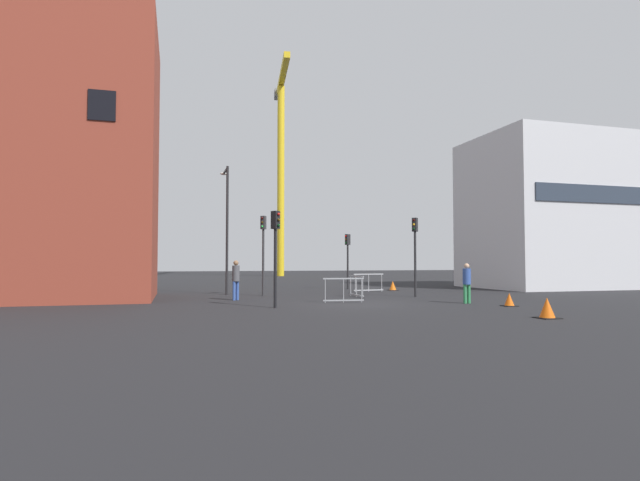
% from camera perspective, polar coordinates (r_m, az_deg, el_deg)
% --- Properties ---
extents(ground, '(160.00, 160.00, 0.00)m').
position_cam_1_polar(ground, '(21.68, 4.09, -7.12)').
color(ground, black).
extents(brick_building, '(10.40, 7.40, 13.26)m').
position_cam_1_polar(brick_building, '(27.66, -28.82, 7.98)').
color(brick_building, brown).
rests_on(brick_building, ground).
extents(office_block, '(9.79, 8.10, 10.33)m').
position_cam_1_polar(office_block, '(38.67, 24.04, 2.81)').
color(office_block, silver).
rests_on(office_block, ground).
extents(construction_crane, '(2.78, 14.39, 25.21)m').
position_cam_1_polar(construction_crane, '(65.68, -4.39, 10.15)').
color(construction_crane, yellow).
rests_on(construction_crane, ground).
extents(streetlamp_tall, '(0.44, 1.97, 7.04)m').
position_cam_1_polar(streetlamp_tall, '(28.51, -10.43, 2.50)').
color(streetlamp_tall, '#232326').
rests_on(streetlamp_tall, ground).
extents(traffic_light_near, '(0.37, 0.37, 4.03)m').
position_cam_1_polar(traffic_light_near, '(26.39, 10.61, -0.36)').
color(traffic_light_near, '#232326').
rests_on(traffic_light_near, ground).
extents(traffic_light_far, '(0.35, 0.39, 4.21)m').
position_cam_1_polar(traffic_light_far, '(26.97, -6.39, -0.21)').
color(traffic_light_far, '#2D2D30').
rests_on(traffic_light_far, ground).
extents(traffic_light_corner, '(0.39, 0.33, 3.60)m').
position_cam_1_polar(traffic_light_corner, '(33.36, 3.12, -1.28)').
color(traffic_light_corner, '#232326').
rests_on(traffic_light_corner, ground).
extents(traffic_light_median, '(0.36, 0.38, 3.77)m').
position_cam_1_polar(traffic_light_median, '(19.85, -5.02, -0.21)').
color(traffic_light_median, black).
rests_on(traffic_light_median, ground).
extents(pedestrian_walking, '(0.34, 0.34, 1.85)m').
position_cam_1_polar(pedestrian_walking, '(24.04, -9.42, -4.04)').
color(pedestrian_walking, '#33519E').
rests_on(pedestrian_walking, ground).
extents(pedestrian_waiting, '(0.34, 0.34, 1.72)m').
position_cam_1_polar(pedestrian_waiting, '(22.76, 16.14, -4.29)').
color(pedestrian_waiting, '#2D844C').
rests_on(pedestrian_waiting, ground).
extents(safety_barrier_left_run, '(1.97, 0.30, 1.08)m').
position_cam_1_polar(safety_barrier_left_run, '(30.53, 5.48, -4.70)').
color(safety_barrier_left_run, '#B2B5BA').
rests_on(safety_barrier_left_run, ground).
extents(safety_barrier_rear, '(0.08, 1.92, 1.08)m').
position_cam_1_polar(safety_barrier_rear, '(26.00, 4.11, -5.10)').
color(safety_barrier_rear, '#9EA0A5').
rests_on(safety_barrier_rear, ground).
extents(safety_barrier_mid_span, '(1.82, 0.24, 1.08)m').
position_cam_1_polar(safety_barrier_mid_span, '(22.35, 2.65, -5.54)').
color(safety_barrier_mid_span, gray).
rests_on(safety_barrier_mid_span, ground).
extents(traffic_cone_orange, '(0.65, 0.65, 0.66)m').
position_cam_1_polar(traffic_cone_orange, '(17.67, 24.12, -6.99)').
color(traffic_cone_orange, black).
rests_on(traffic_cone_orange, ground).
extents(traffic_cone_striped, '(0.53, 0.53, 0.53)m').
position_cam_1_polar(traffic_cone_striped, '(21.90, 20.47, -6.29)').
color(traffic_cone_striped, black).
rests_on(traffic_cone_striped, ground).
extents(traffic_cone_on_verge, '(0.58, 0.58, 0.59)m').
position_cam_1_polar(traffic_cone_on_verge, '(32.23, 8.17, -5.08)').
color(traffic_cone_on_verge, black).
rests_on(traffic_cone_on_verge, ground).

